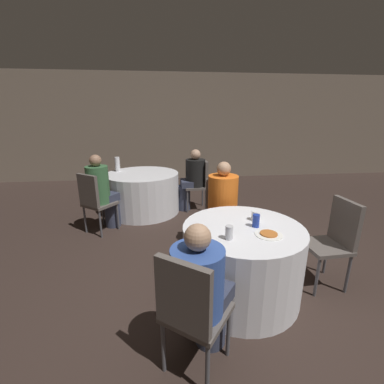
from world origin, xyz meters
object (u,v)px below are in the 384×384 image
table_far (143,193)px  person_orange_shirt (223,207)px  chair_near_southwest (190,307)px  chair_far_east (200,181)px  person_black_shirt (192,179)px  bottle_far (117,164)px  soda_can_silver (229,233)px  person_blue_shirt (202,291)px  person_green_jacket (103,193)px  chair_far_southwest (94,198)px  chair_near_east (335,236)px  soda_can_blue (256,221)px  chair_near_north (221,208)px  table_near (241,261)px  pizza_plate_near (269,234)px

table_far → person_orange_shirt: 1.98m
chair_near_southwest → chair_far_east: bearing=117.3°
table_far → chair_near_southwest: 3.28m
table_far → person_black_shirt: (0.91, 0.02, 0.23)m
bottle_far → chair_far_east: bearing=-6.9°
chair_near_southwest → soda_can_silver: (0.39, 0.57, 0.23)m
person_blue_shirt → bottle_far: (-1.08, 3.31, 0.30)m
person_orange_shirt → person_green_jacket: bearing=-27.3°
chair_far_southwest → person_green_jacket: person_green_jacket is taller
table_far → chair_far_southwest: bearing=-126.9°
chair_near_southwest → bottle_far: (-0.99, 3.44, 0.31)m
chair_near_east → person_orange_shirt: bearing=48.5°
person_green_jacket → person_black_shirt: bearing=64.1°
soda_can_silver → soda_can_blue: 0.38m
soda_can_silver → chair_far_southwest: bearing=130.9°
soda_can_silver → soda_can_blue: same height
chair_far_east → chair_near_north: bearing=-179.0°
table_near → pizza_plate_near: size_ratio=4.72×
pizza_plate_near → soda_can_blue: 0.19m
person_green_jacket → soda_can_silver: (1.47, -1.94, 0.19)m
chair_near_north → soda_can_blue: (0.11, -1.00, 0.23)m
chair_far_east → soda_can_silver: bearing=175.5°
chair_near_east → bottle_far: bottle_far is taller
table_far → soda_can_silver: soda_can_silver is taller
chair_near_east → person_green_jacket: size_ratio=0.78×
chair_near_southwest → chair_far_southwest: 2.65m
chair_near_north → chair_near_southwest: same height
chair_far_southwest → person_orange_shirt: 1.92m
person_blue_shirt → soda_can_blue: (0.61, 0.65, 0.22)m
person_blue_shirt → pizza_plate_near: person_blue_shirt is taller
chair_near_southwest → person_black_shirt: size_ratio=0.82×
chair_far_southwest → person_green_jacket: size_ratio=0.78×
chair_far_east → person_blue_shirt: 3.15m
chair_near_north → soda_can_silver: size_ratio=7.66×
chair_near_southwest → person_black_shirt: (0.38, 3.25, 0.03)m
chair_near_east → chair_far_east: 2.63m
table_near → chair_near_north: chair_near_north is taller
chair_near_east → chair_far_southwest: same height
table_near → person_blue_shirt: 0.85m
table_near → person_blue_shirt: person_blue_shirt is taller
table_near → table_far: bearing=114.7°
chair_far_southwest → person_green_jacket: (0.10, 0.13, 0.04)m
person_green_jacket → soda_can_silver: person_green_jacket is taller
chair_far_east → pizza_plate_near: (0.22, -2.65, 0.18)m
chair_near_north → chair_far_east: same height
table_near → chair_near_southwest: size_ratio=1.23×
chair_near_north → person_black_shirt: bearing=-81.0°
chair_far_southwest → bottle_far: (0.19, 1.07, 0.31)m
chair_far_southwest → bottle_far: size_ratio=3.49×
person_orange_shirt → chair_near_north: bearing=-90.0°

